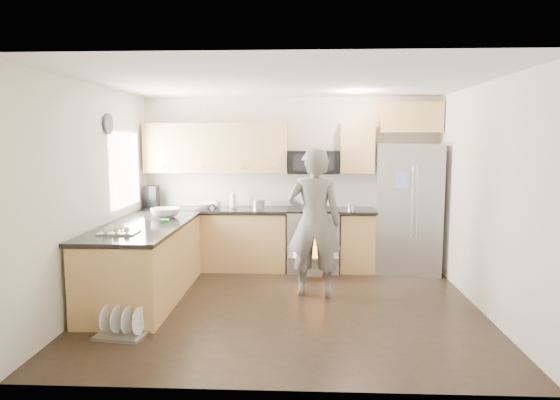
{
  "coord_description": "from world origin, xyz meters",
  "views": [
    {
      "loc": [
        0.2,
        -5.69,
        1.96
      ],
      "look_at": [
        -0.09,
        0.5,
        1.2
      ],
      "focal_mm": 32.0,
      "sensor_mm": 36.0,
      "label": 1
    }
  ],
  "objects_px": {
    "stove_range": "(313,225)",
    "person": "(314,222)",
    "refrigerator": "(409,208)",
    "dish_rack": "(123,328)"
  },
  "relations": [
    {
      "from": "stove_range",
      "to": "refrigerator",
      "type": "distance_m",
      "value": 1.45
    },
    {
      "from": "stove_range",
      "to": "person",
      "type": "relative_size",
      "value": 0.96
    },
    {
      "from": "dish_rack",
      "to": "person",
      "type": "bearing_deg",
      "value": 35.89
    },
    {
      "from": "person",
      "to": "dish_rack",
      "type": "relative_size",
      "value": 3.47
    },
    {
      "from": "stove_range",
      "to": "person",
      "type": "distance_m",
      "value": 1.27
    },
    {
      "from": "stove_range",
      "to": "dish_rack",
      "type": "xyz_separation_m",
      "value": [
        -1.95,
        -2.65,
        -0.6
      ]
    },
    {
      "from": "stove_range",
      "to": "person",
      "type": "bearing_deg",
      "value": -90.3
    },
    {
      "from": "stove_range",
      "to": "person",
      "type": "xyz_separation_m",
      "value": [
        -0.01,
        -1.24,
        0.25
      ]
    },
    {
      "from": "refrigerator",
      "to": "dish_rack",
      "type": "bearing_deg",
      "value": -131.74
    },
    {
      "from": "dish_rack",
      "to": "stove_range",
      "type": "bearing_deg",
      "value": 53.65
    }
  ]
}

